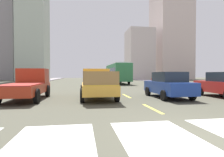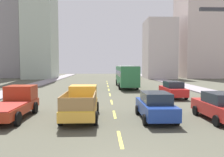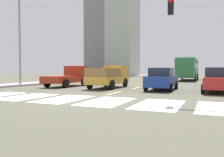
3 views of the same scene
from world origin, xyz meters
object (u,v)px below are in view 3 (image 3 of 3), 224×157
object	(u,v)px
streetlight_left	(21,35)
sedan_near_right	(216,77)
city_bus	(188,68)
sedan_mid	(162,79)
sedan_near_left	(218,80)
pickup_dark	(69,77)
pickup_stakebed	(110,77)

from	to	relation	value
streetlight_left	sedan_near_right	bearing A→B (deg)	27.72
city_bus	sedan_mid	xyz separation A→B (m)	(-0.25, -19.51, -1.09)
city_bus	sedan_near_left	size ratio (longest dim) A/B	2.45
city_bus	sedan_near_right	bearing A→B (deg)	-68.53
city_bus	sedan_near_left	bearing A→B (deg)	-77.45
sedan_near_right	sedan_mid	bearing A→B (deg)	-114.61
pickup_dark	streetlight_left	xyz separation A→B (m)	(-4.65, -1.39, 4.05)
sedan_near_left	sedan_near_right	world-z (taller)	same
sedan_near_left	pickup_stakebed	bearing A→B (deg)	169.27
sedan_near_left	sedan_mid	xyz separation A→B (m)	(-3.91, 0.41, 0.00)
city_bus	sedan_near_right	xyz separation A→B (m)	(3.74, -10.65, -1.09)
sedan_near_right	sedan_mid	world-z (taller)	same
pickup_stakebed	sedan_near_left	xyz separation A→B (m)	(8.57, -1.23, -0.08)
pickup_stakebed	streetlight_left	world-z (taller)	streetlight_left
city_bus	pickup_dark	bearing A→B (deg)	-114.45
pickup_dark	city_bus	distance (m)	20.78
sedan_near_right	sedan_mid	xyz separation A→B (m)	(-3.98, -8.86, 0.00)
pickup_stakebed	sedan_near_left	distance (m)	8.66
city_bus	sedan_mid	distance (m)	19.55
sedan_near_right	city_bus	bearing A→B (deg)	108.93
pickup_stakebed	sedan_mid	xyz separation A→B (m)	(4.67, -0.81, -0.08)
pickup_stakebed	city_bus	distance (m)	19.36
pickup_dark	city_bus	xyz separation A→B (m)	(9.29, 18.56, 1.03)
pickup_dark	sedan_mid	xyz separation A→B (m)	(9.04, -0.96, -0.06)
streetlight_left	city_bus	bearing A→B (deg)	55.05
city_bus	sedan_near_right	world-z (taller)	city_bus
streetlight_left	sedan_near_left	bearing A→B (deg)	0.06
pickup_stakebed	sedan_mid	size ratio (longest dim) A/B	1.18
pickup_dark	streetlight_left	bearing A→B (deg)	-165.56
pickup_stakebed	streetlight_left	distance (m)	9.97
city_bus	streetlight_left	xyz separation A→B (m)	(-13.94, -19.95, 3.02)
sedan_near_left	streetlight_left	distance (m)	18.07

